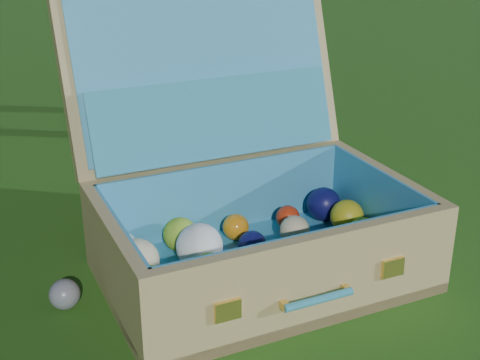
# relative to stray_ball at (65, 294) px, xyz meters

# --- Properties ---
(ground) EXTENTS (60.00, 60.00, 0.00)m
(ground) POSITION_rel_stray_ball_xyz_m (0.36, 0.01, -0.03)
(ground) COLOR #215114
(ground) RESTS_ON ground
(stray_ball) EXTENTS (0.06, 0.06, 0.06)m
(stray_ball) POSITION_rel_stray_ball_xyz_m (0.00, 0.00, 0.00)
(stray_ball) COLOR teal
(stray_ball) RESTS_ON ground
(suitcase) EXTENTS (0.72, 0.69, 0.61)m
(suitcase) POSITION_rel_stray_ball_xyz_m (0.41, 0.00, 0.14)
(suitcase) COLOR tan
(suitcase) RESTS_ON ground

